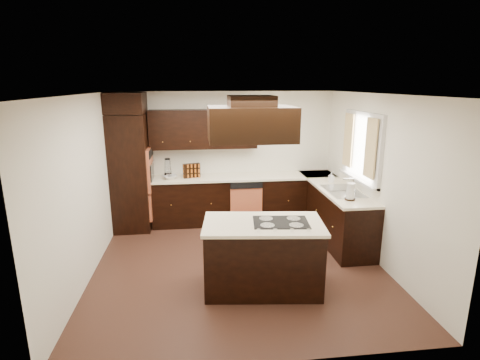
{
  "coord_description": "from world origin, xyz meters",
  "views": [
    {
      "loc": [
        -0.59,
        -5.12,
        2.64
      ],
      "look_at": [
        0.1,
        0.6,
        1.15
      ],
      "focal_mm": 28.0,
      "sensor_mm": 36.0,
      "label": 1
    }
  ],
  "objects_px": {
    "island": "(263,257)",
    "oven_column": "(131,173)",
    "spice_rack": "(192,171)",
    "range_hood": "(251,124)"
  },
  "relations": [
    {
      "from": "oven_column",
      "to": "spice_rack",
      "type": "xyz_separation_m",
      "value": [
        1.1,
        0.08,
        -0.01
      ]
    },
    {
      "from": "oven_column",
      "to": "island",
      "type": "height_order",
      "value": "oven_column"
    },
    {
      "from": "island",
      "to": "oven_column",
      "type": "bearing_deg",
      "value": 136.22
    },
    {
      "from": "spice_rack",
      "to": "island",
      "type": "bearing_deg",
      "value": -88.25
    },
    {
      "from": "spice_rack",
      "to": "range_hood",
      "type": "bearing_deg",
      "value": -90.04
    },
    {
      "from": "range_hood",
      "to": "spice_rack",
      "type": "bearing_deg",
      "value": 108.35
    },
    {
      "from": "oven_column",
      "to": "spice_rack",
      "type": "relative_size",
      "value": 6.63
    },
    {
      "from": "range_hood",
      "to": "spice_rack",
      "type": "height_order",
      "value": "range_hood"
    },
    {
      "from": "oven_column",
      "to": "island",
      "type": "bearing_deg",
      "value": -50.17
    },
    {
      "from": "oven_column",
      "to": "range_hood",
      "type": "bearing_deg",
      "value": -50.26
    }
  ]
}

